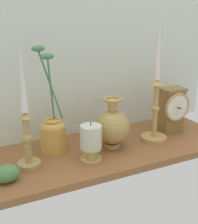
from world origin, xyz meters
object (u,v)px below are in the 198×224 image
object	(u,v)px
pillar_candle_front	(91,140)
candlestick_tall_center	(155,111)
candlestick_tall_left	(26,129)
mantel_clock	(172,109)
brass_vase_jar	(53,131)
brass_vase_bulbous	(112,126)

from	to	relation	value
pillar_candle_front	candlestick_tall_center	bearing A→B (deg)	6.92
pillar_candle_front	candlestick_tall_left	bearing A→B (deg)	170.30
mantel_clock	candlestick_tall_left	bearing A→B (deg)	-175.71
candlestick_tall_center	brass_vase_jar	size ratio (longest dim) A/B	1.17
mantel_clock	candlestick_tall_left	xyz separation A→B (cm)	(-60.11, -4.51, 3.36)
candlestick_tall_center	brass_vase_jar	bearing A→B (deg)	167.72
brass_vase_jar	brass_vase_bulbous	bearing A→B (deg)	-17.23
brass_vase_jar	mantel_clock	bearing A→B (deg)	-4.22
candlestick_tall_center	brass_vase_jar	xyz separation A→B (cm)	(-37.56, 8.18, -4.24)
brass_vase_jar	pillar_candle_front	world-z (taller)	brass_vase_jar
mantel_clock	brass_vase_bulbous	size ratio (longest dim) A/B	0.98
pillar_candle_front	brass_vase_jar	bearing A→B (deg)	128.90
brass_vase_bulbous	candlestick_tall_center	bearing A→B (deg)	-6.21
candlestick_tall_left	brass_vase_jar	size ratio (longest dim) A/B	1.03
candlestick_tall_center	pillar_candle_front	distance (cm)	28.86
mantel_clock	brass_vase_jar	world-z (taller)	brass_vase_jar
mantel_clock	brass_vase_jar	bearing A→B (deg)	175.78
mantel_clock	pillar_candle_front	world-z (taller)	mantel_clock
brass_vase_jar	pillar_candle_front	size ratio (longest dim) A/B	2.82
candlestick_tall_center	brass_vase_bulbous	size ratio (longest dim) A/B	2.31
candlestick_tall_center	mantel_clock	bearing A→B (deg)	21.08
mantel_clock	brass_vase_bulbous	xyz separation A→B (cm)	(-29.02, -2.65, -1.50)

